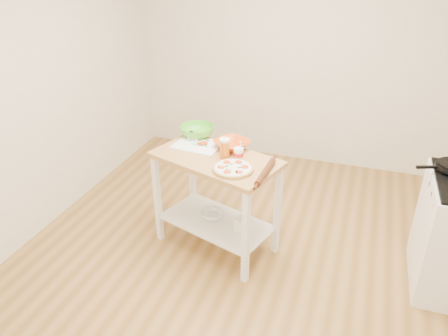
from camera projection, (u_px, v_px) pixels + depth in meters
name	position (u px, v px, depth m)	size (l,w,h in m)	color
room_shell	(247.00, 121.00, 3.12)	(4.04, 4.54, 2.74)	olive
prep_island	(216.00, 184.00, 3.73)	(1.17, 0.86, 0.90)	#B5854A
pizza	(233.00, 168.00, 3.40)	(0.32, 0.32, 0.05)	tan
cutting_board	(198.00, 145.00, 3.80)	(0.42, 0.33, 0.04)	white
spatula	(200.00, 145.00, 3.78)	(0.16, 0.05, 0.01)	#53D9BD
knife	(197.00, 135.00, 3.97)	(0.24, 0.15, 0.01)	silver
orange_bowl	(232.00, 144.00, 3.74)	(0.29, 0.29, 0.07)	#D24D15
green_bowl	(197.00, 131.00, 3.96)	(0.31, 0.31, 0.10)	#50B826
beer_pint	(225.00, 148.00, 3.56)	(0.09, 0.09, 0.17)	#C66011
yogurt_tub	(239.00, 154.00, 3.55)	(0.08, 0.08, 0.18)	white
rolling_pin	(265.00, 172.00, 3.33)	(0.05, 0.05, 0.42)	#532713
shelf_glass_bowl	(212.00, 215.00, 3.94)	(0.21, 0.21, 0.06)	silver
shelf_bin	(242.00, 224.00, 3.77)	(0.11, 0.11, 0.11)	white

